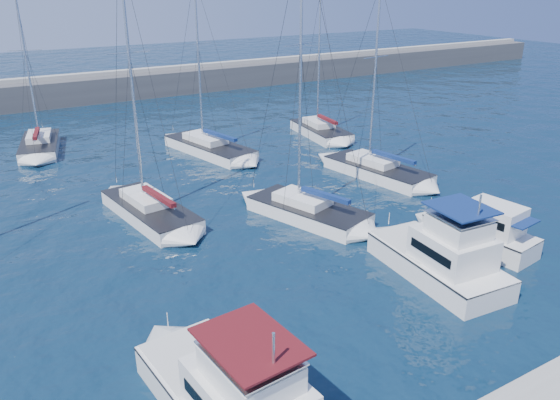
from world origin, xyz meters
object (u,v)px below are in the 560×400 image
motor_yacht_stbd_inner (443,259)px  sailboat_mid_e (377,170)px  sailboat_back_a (40,145)px  sailboat_back_b (209,148)px  sailboat_mid_b (150,210)px  sailboat_mid_d (308,210)px  motor_yacht_stbd_outer (484,232)px  sailboat_back_c (321,131)px

motor_yacht_stbd_inner → sailboat_mid_e: bearing=66.5°
sailboat_back_a → sailboat_back_b: 15.27m
sailboat_mid_b → sailboat_mid_d: sailboat_mid_d is taller
motor_yacht_stbd_outer → sailboat_mid_d: sailboat_mid_d is taller
sailboat_mid_b → sailboat_back_c: bearing=19.2°
sailboat_mid_b → sailboat_back_b: bearing=42.7°
sailboat_mid_e → sailboat_mid_d: bearing=-166.5°
motor_yacht_stbd_outer → sailboat_mid_d: size_ratio=0.38×
motor_yacht_stbd_inner → sailboat_back_c: sailboat_back_c is taller
motor_yacht_stbd_inner → motor_yacht_stbd_outer: (4.70, 1.36, -0.19)m
motor_yacht_stbd_inner → motor_yacht_stbd_outer: bearing=20.7°
sailboat_mid_e → sailboat_back_b: size_ratio=0.97×
motor_yacht_stbd_inner → sailboat_back_c: bearing=72.8°
sailboat_mid_d → sailboat_back_b: (0.32, 16.25, -0.05)m
sailboat_mid_d → sailboat_back_b: bearing=70.4°
sailboat_mid_e → sailboat_back_c: 12.30m
motor_yacht_stbd_inner → sailboat_back_a: bearing=116.9°
sailboat_back_b → sailboat_mid_e: bearing=-67.3°
sailboat_mid_d → sailboat_back_b: 16.26m
sailboat_back_a → sailboat_back_b: (12.76, -8.38, -0.01)m
motor_yacht_stbd_outer → sailboat_mid_e: size_ratio=0.46×
sailboat_mid_b → sailboat_back_a: size_ratio=1.20×
motor_yacht_stbd_inner → sailboat_back_b: size_ratio=0.53×
motor_yacht_stbd_outer → sailboat_mid_e: bearing=70.1°
motor_yacht_stbd_inner → motor_yacht_stbd_outer: size_ratio=1.20×
motor_yacht_stbd_outer → sailboat_back_a: size_ratio=0.48×
sailboat_mid_d → sailboat_mid_b: bearing=130.4°
sailboat_mid_d → sailboat_back_a: sailboat_mid_d is taller
motor_yacht_stbd_inner → sailboat_back_c: size_ratio=0.58×
motor_yacht_stbd_outer → sailboat_mid_b: bearing=129.8°
motor_yacht_stbd_outer → sailboat_mid_b: size_ratio=0.40×
motor_yacht_stbd_inner → sailboat_back_a: 37.30m
sailboat_mid_d → sailboat_back_b: sailboat_mid_d is taller
sailboat_mid_b → sailboat_mid_e: size_ratio=1.15×
sailboat_mid_b → sailboat_mid_e: sailboat_mid_b is taller
motor_yacht_stbd_outer → sailboat_back_a: sailboat_back_a is taller
sailboat_back_a → motor_yacht_stbd_outer: bearing=-48.0°
sailboat_mid_d → sailboat_mid_e: size_ratio=1.21×
motor_yacht_stbd_outer → sailboat_mid_d: 10.67m
sailboat_mid_e → sailboat_back_a: sailboat_mid_e is taller
motor_yacht_stbd_outer → sailboat_back_c: (5.55, 24.38, -0.43)m
sailboat_mid_b → sailboat_back_b: sailboat_mid_b is taller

